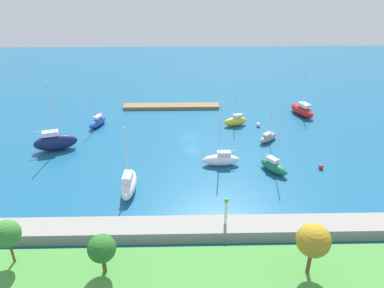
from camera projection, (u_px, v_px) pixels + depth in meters
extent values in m
plane|color=#19567F|center=(191.00, 138.00, 68.70)|extent=(160.00, 160.00, 0.00)
cube|color=olive|center=(171.00, 106.00, 82.32)|extent=(21.51, 2.82, 0.71)
cube|color=gray|center=(196.00, 229.00, 44.35)|extent=(73.22, 3.45, 1.56)
cube|color=#478C3D|center=(198.00, 279.00, 37.76)|extent=(58.51, 8.48, 1.06)
cylinder|color=silver|center=(226.00, 213.00, 43.33)|extent=(0.36, 0.36, 3.20)
sphere|color=green|center=(226.00, 200.00, 42.49)|extent=(0.56, 0.56, 0.56)
cylinder|color=brown|center=(12.00, 251.00, 38.55)|extent=(0.27, 0.27, 3.01)
sphere|color=#337F2D|center=(6.00, 234.00, 37.46)|extent=(2.90, 2.90, 2.90)
cylinder|color=brown|center=(104.00, 263.00, 37.47)|extent=(0.43, 0.43, 2.30)
sphere|color=#286B23|center=(102.00, 248.00, 36.55)|extent=(2.92, 2.92, 2.92)
cylinder|color=brown|center=(309.00, 260.00, 37.15)|extent=(0.40, 0.40, 3.30)
sphere|color=#AD841E|center=(313.00, 240.00, 35.93)|extent=(3.44, 3.44, 3.44)
ellipsoid|color=white|center=(221.00, 160.00, 59.20)|extent=(6.00, 1.88, 1.90)
cube|color=silver|center=(224.00, 153.00, 58.64)|extent=(2.17, 1.11, 0.59)
cylinder|color=silver|center=(220.00, 129.00, 56.68)|extent=(0.14, 0.14, 9.12)
cylinder|color=silver|center=(228.00, 151.00, 58.46)|extent=(2.71, 0.15, 0.11)
ellipsoid|color=#141E4C|center=(56.00, 142.00, 63.74)|extent=(7.68, 4.19, 2.89)
cube|color=silver|center=(50.00, 133.00, 62.74)|extent=(2.91, 2.04, 0.81)
cylinder|color=silver|center=(51.00, 109.00, 60.96)|extent=(0.18, 0.18, 9.72)
cylinder|color=silver|center=(44.00, 131.00, 62.27)|extent=(3.48, 1.09, 0.14)
ellipsoid|color=red|center=(302.00, 110.00, 78.24)|extent=(4.78, 7.41, 2.10)
cube|color=silver|center=(304.00, 105.00, 77.14)|extent=(2.27, 2.88, 0.72)
cylinder|color=silver|center=(304.00, 88.00, 76.29)|extent=(0.17, 0.17, 7.76)
cylinder|color=silver|center=(306.00, 103.00, 76.61)|extent=(1.04, 2.43, 0.13)
ellipsoid|color=#2347B2|center=(97.00, 123.00, 73.10)|extent=(3.45, 5.48, 1.60)
cube|color=silver|center=(98.00, 117.00, 72.96)|extent=(1.60, 2.12, 0.55)
cylinder|color=silver|center=(94.00, 102.00, 70.81)|extent=(0.13, 0.13, 7.48)
cylinder|color=silver|center=(99.00, 114.00, 73.24)|extent=(1.01, 2.36, 0.10)
ellipsoid|color=yellow|center=(235.00, 121.00, 73.29)|extent=(5.07, 2.77, 1.82)
cube|color=silver|center=(237.00, 116.00, 72.84)|extent=(1.92, 1.34, 0.61)
cylinder|color=silver|center=(235.00, 102.00, 71.31)|extent=(0.12, 0.12, 6.57)
cylinder|color=silver|center=(240.00, 113.00, 72.74)|extent=(2.04, 0.67, 0.09)
ellipsoid|color=#19724C|center=(274.00, 167.00, 57.38)|extent=(4.43, 5.24, 1.72)
cube|color=silver|center=(273.00, 160.00, 57.15)|extent=(1.92, 2.12, 0.60)
cylinder|color=silver|center=(278.00, 140.00, 54.96)|extent=(0.13, 0.13, 8.06)
cylinder|color=silver|center=(271.00, 156.00, 57.23)|extent=(1.35, 1.82, 0.10)
ellipsoid|color=gray|center=(268.00, 138.00, 67.09)|extent=(4.40, 4.22, 1.41)
cube|color=silver|center=(267.00, 134.00, 66.45)|extent=(1.80, 1.76, 0.36)
cylinder|color=silver|center=(271.00, 117.00, 65.36)|extent=(0.11, 0.11, 6.82)
cylinder|color=silver|center=(266.00, 133.00, 66.06)|extent=(1.54, 1.44, 0.09)
ellipsoid|color=white|center=(129.00, 185.00, 52.24)|extent=(2.12, 6.96, 2.40)
cube|color=silver|center=(128.00, 177.00, 50.98)|extent=(1.23, 2.52, 0.94)
cylinder|color=silver|center=(127.00, 153.00, 50.24)|extent=(0.17, 0.17, 7.74)
cylinder|color=silver|center=(127.00, 175.00, 50.38)|extent=(0.20, 2.53, 0.13)
sphere|color=red|center=(321.00, 167.00, 58.36)|extent=(0.78, 0.78, 0.78)
sphere|color=white|center=(258.00, 125.00, 73.07)|extent=(0.85, 0.85, 0.85)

